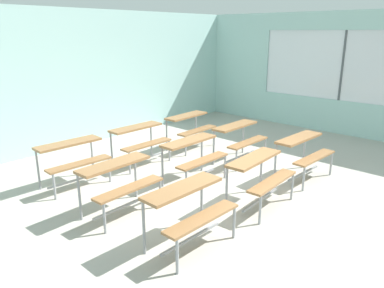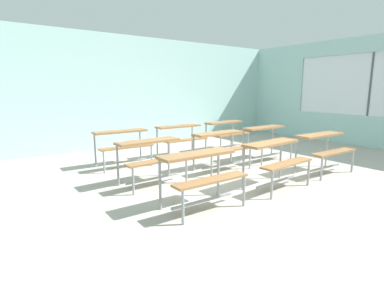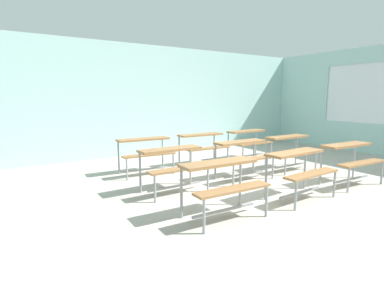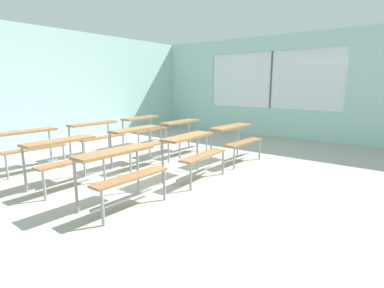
{
  "view_description": "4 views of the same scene",
  "coord_description": "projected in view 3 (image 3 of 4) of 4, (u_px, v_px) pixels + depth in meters",
  "views": [
    {
      "loc": [
        -4.32,
        -2.96,
        2.52
      ],
      "look_at": [
        0.07,
        1.04,
        0.69
      ],
      "focal_mm": 34.38,
      "sensor_mm": 36.0,
      "label": 1
    },
    {
      "loc": [
        -3.8,
        -3.3,
        1.6
      ],
      "look_at": [
        -0.36,
        1.39,
        0.52
      ],
      "focal_mm": 28.0,
      "sensor_mm": 36.0,
      "label": 2
    },
    {
      "loc": [
        -3.8,
        -3.3,
        1.6
      ],
      "look_at": [
        -0.79,
        1.52,
        0.7
      ],
      "focal_mm": 28.0,
      "sensor_mm": 36.0,
      "label": 3
    },
    {
      "loc": [
        -3.8,
        -3.3,
        1.6
      ],
      "look_at": [
        0.96,
        0.41,
        0.38
      ],
      "focal_mm": 28.0,
      "sensor_mm": 36.0,
      "label": 4
    }
  ],
  "objects": [
    {
      "name": "desk_bench_r1c0",
      "position": [
        173.0,
        159.0,
        5.02
      ],
      "size": [
        1.11,
        0.61,
        0.74
      ],
      "rotation": [
        0.0,
        0.0,
        0.02
      ],
      "color": "olive",
      "rests_on": "ground"
    },
    {
      "name": "desk_bench_r0c1",
      "position": [
        300.0,
        164.0,
        4.71
      ],
      "size": [
        1.13,
        0.65,
        0.74
      ],
      "rotation": [
        0.0,
        0.0,
        0.05
      ],
      "color": "olive",
      "rests_on": "ground"
    },
    {
      "name": "desk_bench_r1c1",
      "position": [
        244.0,
        151.0,
        5.83
      ],
      "size": [
        1.1,
        0.6,
        0.74
      ],
      "rotation": [
        0.0,
        0.0,
        -0.01
      ],
      "color": "olive",
      "rests_on": "ground"
    },
    {
      "name": "desk_bench_r2c0",
      "position": [
        145.0,
        147.0,
        6.23
      ],
      "size": [
        1.12,
        0.64,
        0.74
      ],
      "rotation": [
        0.0,
        0.0,
        -0.04
      ],
      "color": "olive",
      "rests_on": "ground"
    },
    {
      "name": "ground",
      "position": [
        280.0,
        195.0,
        5.01
      ],
      "size": [
        10.0,
        9.0,
        0.05
      ],
      "primitive_type": "cube",
      "color": "#ADA89E"
    },
    {
      "name": "desk_bench_r2c2",
      "position": [
        249.0,
        138.0,
        7.71
      ],
      "size": [
        1.12,
        0.63,
        0.74
      ],
      "rotation": [
        0.0,
        0.0,
        0.04
      ],
      "color": "olive",
      "rests_on": "ground"
    },
    {
      "name": "desk_bench_r0c0",
      "position": [
        223.0,
        176.0,
        3.96
      ],
      "size": [
        1.11,
        0.61,
        0.74
      ],
      "rotation": [
        0.0,
        0.0,
        -0.02
      ],
      "color": "olive",
      "rests_on": "ground"
    },
    {
      "name": "desk_bench_r2c1",
      "position": [
        203.0,
        142.0,
        6.99
      ],
      "size": [
        1.11,
        0.6,
        0.74
      ],
      "rotation": [
        0.0,
        0.0,
        -0.01
      ],
      "color": "olive",
      "rests_on": "ground"
    },
    {
      "name": "desk_bench_r1c2",
      "position": [
        291.0,
        144.0,
        6.6
      ],
      "size": [
        1.1,
        0.59,
        0.74
      ],
      "rotation": [
        0.0,
        0.0,
        -0.0
      ],
      "color": "olive",
      "rests_on": "ground"
    },
    {
      "name": "wall_back",
      "position": [
        160.0,
        101.0,
        8.54
      ],
      "size": [
        10.0,
        0.12,
        3.0
      ],
      "primitive_type": "cube",
      "color": "#A8D1CC",
      "rests_on": "ground"
    },
    {
      "name": "desk_bench_r0c2",
      "position": [
        351.0,
        154.0,
        5.48
      ],
      "size": [
        1.13,
        0.64,
        0.74
      ],
      "rotation": [
        0.0,
        0.0,
        -0.05
      ],
      "color": "olive",
      "rests_on": "ground"
    }
  ]
}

